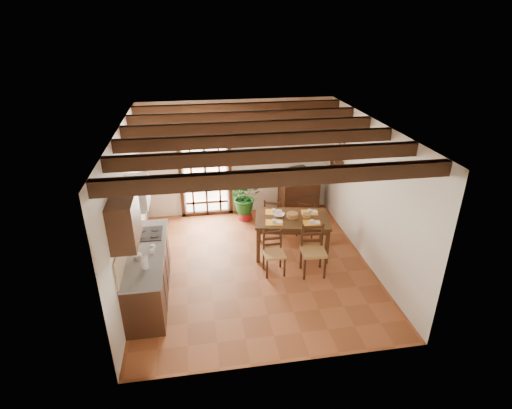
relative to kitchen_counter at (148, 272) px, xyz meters
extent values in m
plane|color=brown|center=(1.96, 0.60, -0.47)|extent=(5.00, 5.00, 0.00)
cube|color=silver|center=(1.96, 3.10, 0.93)|extent=(4.50, 0.02, 2.80)
cube|color=silver|center=(1.96, -1.90, 0.93)|extent=(4.50, 0.02, 2.80)
cube|color=silver|center=(-0.29, 0.60, 0.93)|extent=(0.02, 5.00, 2.80)
cube|color=silver|center=(4.21, 0.60, 0.93)|extent=(0.02, 5.00, 2.80)
cube|color=white|center=(1.96, 0.60, 2.33)|extent=(4.50, 5.00, 0.02)
cube|color=black|center=(1.96, -1.50, 2.22)|extent=(4.50, 0.14, 0.20)
cube|color=black|center=(1.96, -0.66, 2.22)|extent=(4.50, 0.14, 0.20)
cube|color=black|center=(1.96, 0.18, 2.22)|extent=(4.50, 0.14, 0.20)
cube|color=black|center=(1.96, 1.02, 2.22)|extent=(4.50, 0.14, 0.20)
cube|color=black|center=(1.96, 1.86, 2.22)|extent=(4.50, 0.14, 0.20)
cube|color=black|center=(1.96, 2.70, 2.22)|extent=(4.50, 0.14, 0.20)
cube|color=white|center=(1.16, 3.09, 0.63)|extent=(1.01, 0.02, 2.11)
cube|color=#321B0F|center=(1.16, 3.04, 1.77)|extent=(1.26, 0.10, 0.08)
cube|color=#321B0F|center=(0.57, 3.04, 0.63)|extent=(0.08, 0.10, 2.28)
cube|color=#321B0F|center=(1.75, 3.04, 0.63)|extent=(0.08, 0.10, 2.28)
cube|color=#321B0F|center=(1.16, 3.02, 0.63)|extent=(1.01, 0.03, 2.02)
cube|color=#321B0F|center=(0.01, 0.00, -0.03)|extent=(0.60, 2.20, 0.88)
cube|color=slate|center=(0.01, 0.00, 0.43)|extent=(0.64, 2.25, 0.04)
cube|color=tan|center=(-0.28, 0.00, 0.66)|extent=(0.02, 2.20, 0.50)
cube|color=#321B0F|center=(-0.12, -0.70, 1.38)|extent=(0.35, 0.80, 0.70)
cube|color=white|center=(-0.09, 0.55, 1.28)|extent=(0.38, 0.60, 0.50)
cube|color=silver|center=(-0.09, 0.55, 1.01)|extent=(0.32, 0.55, 0.04)
cube|color=black|center=(0.01, 0.55, 0.45)|extent=(0.50, 0.55, 0.02)
cylinder|color=white|center=(0.06, -0.55, 0.56)|extent=(0.11, 0.11, 0.24)
cylinder|color=silver|center=(-0.09, -0.25, 0.48)|extent=(0.14, 0.14, 0.10)
cube|color=#3B2413|center=(2.80, 1.00, 0.30)|extent=(1.63, 1.21, 0.05)
cube|color=#3B2413|center=(2.80, 1.00, 0.22)|extent=(1.47, 1.09, 0.11)
cube|color=#3B2413|center=(3.54, 1.28, -0.10)|extent=(0.09, 0.09, 0.75)
cube|color=#3B2413|center=(2.21, 1.53, -0.10)|extent=(0.09, 0.09, 0.75)
cube|color=#3B2413|center=(3.39, 0.47, -0.10)|extent=(0.09, 0.09, 0.75)
cube|color=#3B2413|center=(2.06, 0.72, -0.10)|extent=(0.09, 0.09, 0.75)
cube|color=#B2884B|center=(2.29, 0.31, -0.05)|extent=(0.40, 0.39, 0.05)
cube|color=#321B0F|center=(2.29, 0.47, 0.16)|extent=(0.39, 0.05, 0.43)
cube|color=#321B0F|center=(2.29, 0.31, -0.26)|extent=(0.38, 0.36, 0.42)
cube|color=#B2884B|center=(3.02, 0.17, 0.01)|extent=(0.48, 0.46, 0.05)
cube|color=#321B0F|center=(3.03, 0.35, 0.25)|extent=(0.45, 0.07, 0.49)
cube|color=#321B0F|center=(3.02, 0.17, -0.23)|extent=(0.46, 0.44, 0.48)
cube|color=#B2884B|center=(2.58, 1.83, -0.03)|extent=(0.51, 0.50, 0.05)
cube|color=#321B0F|center=(2.53, 1.67, 0.20)|extent=(0.41, 0.16, 0.45)
cube|color=#321B0F|center=(2.58, 1.83, -0.25)|extent=(0.49, 0.47, 0.44)
cube|color=#B2884B|center=(3.31, 1.69, -0.05)|extent=(0.52, 0.51, 0.05)
cube|color=#321B0F|center=(3.24, 1.54, 0.17)|extent=(0.37, 0.20, 0.44)
cube|color=#321B0F|center=(3.31, 1.69, -0.26)|extent=(0.50, 0.49, 0.43)
cube|color=#FFA728|center=(2.43, 0.77, 0.38)|extent=(0.34, 0.25, 0.01)
cube|color=#FFA728|center=(3.17, 0.77, 0.38)|extent=(0.34, 0.25, 0.01)
cube|color=#FFA728|center=(2.43, 1.23, 0.38)|extent=(0.34, 0.25, 0.01)
cube|color=#FFA728|center=(3.17, 1.23, 0.38)|extent=(0.34, 0.25, 0.01)
cylinder|color=olive|center=(2.80, 1.00, 0.43)|extent=(0.23, 0.23, 0.10)
imported|color=white|center=(2.55, 1.10, 0.36)|extent=(0.29, 0.29, 0.05)
cube|color=#321B0F|center=(3.43, 2.83, -0.07)|extent=(1.02, 0.59, 0.81)
cube|color=black|center=(3.43, 2.83, 0.53)|extent=(0.51, 0.48, 0.35)
cube|color=black|center=(3.43, 2.64, 0.53)|extent=(0.32, 0.13, 0.26)
cube|color=white|center=(3.46, 3.08, 1.28)|extent=(0.25, 0.03, 0.32)
cone|color=maroon|center=(2.06, 2.64, -0.36)|extent=(0.36, 0.36, 0.22)
imported|color=#144C19|center=(2.06, 2.64, 0.10)|extent=(2.26, 2.07, 2.11)
cube|color=#321B0F|center=(4.10, 2.20, 1.08)|extent=(0.20, 0.42, 0.03)
cube|color=#321B0F|center=(4.10, 2.03, 0.99)|extent=(0.18, 0.03, 0.18)
cube|color=#321B0F|center=(4.10, 2.37, 0.99)|extent=(0.18, 0.03, 0.18)
imported|color=#B2BFB2|center=(4.10, 2.20, 1.18)|extent=(0.15, 0.15, 0.15)
sphere|color=#FFA728|center=(4.10, 2.20, 1.39)|extent=(0.14, 0.14, 0.14)
cylinder|color=#144C19|center=(4.10, 2.20, 1.24)|extent=(0.01, 0.01, 0.28)
cube|color=brown|center=(4.18, 2.20, 1.58)|extent=(0.03, 0.32, 0.32)
cube|color=#C3B292|center=(4.17, 2.20, 1.58)|extent=(0.01, 0.26, 0.26)
cylinder|color=black|center=(2.80, 1.10, 1.98)|extent=(0.01, 0.01, 0.70)
cone|color=#FFFBCD|center=(2.80, 1.10, 1.61)|extent=(0.36, 0.36, 0.14)
sphere|color=#FFD88C|center=(2.80, 1.10, 1.53)|extent=(0.09, 0.09, 0.09)
camera|label=1|loc=(0.93, -5.97, 4.01)|focal=28.00mm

